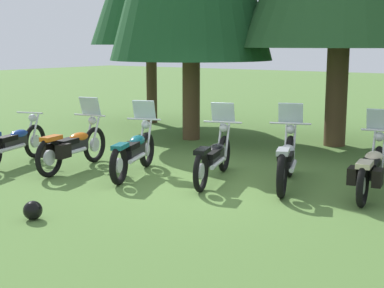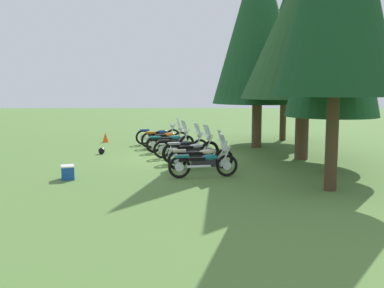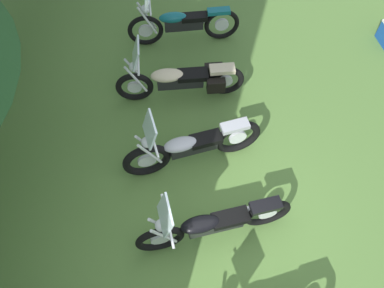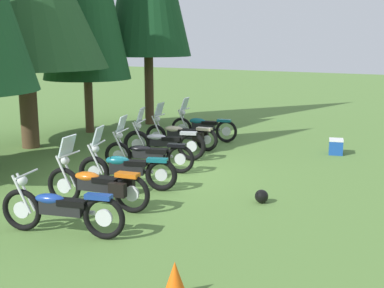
{
  "view_description": "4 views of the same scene",
  "coord_description": "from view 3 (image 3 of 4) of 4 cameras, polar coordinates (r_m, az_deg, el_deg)",
  "views": [
    {
      "loc": [
        5.32,
        -8.12,
        2.44
      ],
      "look_at": [
        -0.09,
        -0.37,
        0.73
      ],
      "focal_mm": 51.97,
      "sensor_mm": 36.0,
      "label": 1
    },
    {
      "loc": [
        18.12,
        0.37,
        2.86
      ],
      "look_at": [
        0.96,
        0.53,
        0.65
      ],
      "focal_mm": 42.69,
      "sensor_mm": 36.0,
      "label": 2
    },
    {
      "loc": [
        -1.93,
        0.3,
        5.72
      ],
      "look_at": [
        1.08,
        0.5,
        0.87
      ],
      "focal_mm": 36.73,
      "sensor_mm": 36.0,
      "label": 3
    },
    {
      "loc": [
        -9.72,
        -6.95,
        3.17
      ],
      "look_at": [
        1.2,
        -0.44,
        0.54
      ],
      "focal_mm": 47.18,
      "sensor_mm": 36.0,
      "label": 4
    }
  ],
  "objects": [
    {
      "name": "motorcycle_4",
      "position": [
        6.16,
        -0.07,
        -0.31
      ],
      "size": [
        1.02,
        2.18,
        1.4
      ],
      "rotation": [
        0.0,
        0.0,
        1.93
      ],
      "color": "black",
      "rests_on": "ground_plane"
    },
    {
      "name": "ground_plane",
      "position": [
        6.05,
        4.18,
        -13.42
      ],
      "size": [
        80.0,
        80.0,
        0.0
      ],
      "primitive_type": "plane",
      "color": "#547A38"
    },
    {
      "name": "motorcycle_5",
      "position": [
        7.01,
        -1.49,
        9.38
      ],
      "size": [
        0.78,
        2.29,
        1.35
      ],
      "rotation": [
        0.0,
        0.0,
        1.73
      ],
      "color": "black",
      "rests_on": "ground_plane"
    },
    {
      "name": "motorcycle_3",
      "position": [
        5.63,
        3.04,
        -11.48
      ],
      "size": [
        0.95,
        2.21,
        1.36
      ],
      "rotation": [
        0.0,
        0.0,
        1.88
      ],
      "color": "black",
      "rests_on": "ground_plane"
    },
    {
      "name": "motorcycle_6",
      "position": [
        8.01,
        -1.49,
        17.18
      ],
      "size": [
        0.69,
        2.2,
        1.36
      ],
      "rotation": [
        0.0,
        0.0,
        1.75
      ],
      "color": "black",
      "rests_on": "ground_plane"
    }
  ]
}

